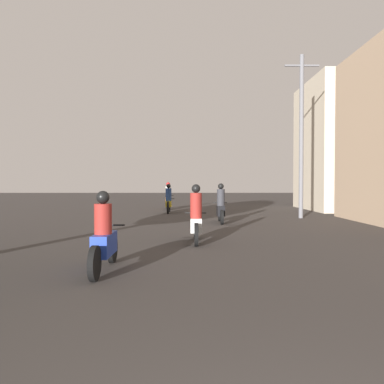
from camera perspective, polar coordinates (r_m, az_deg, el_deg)
The scene contains 7 objects.
motorcycle_blue at distance 7.21m, azimuth -13.26°, elevation -7.01°, with size 0.60×2.06×1.51m.
motorcycle_white at distance 10.34m, azimuth 0.60°, elevation -4.19°, with size 0.60×1.89×1.61m.
motorcycle_black at distance 15.43m, azimuth 4.40°, elevation -2.29°, with size 0.60×1.87×1.63m.
motorcycle_yellow at distance 20.54m, azimuth -3.59°, elevation -1.41°, with size 0.60×1.99×1.59m.
motorcycle_orange at distance 23.41m, azimuth -3.64°, elevation -0.99°, with size 0.60×2.17×1.68m.
building_right_far at distance 24.98m, azimuth 22.88°, elevation 6.50°, with size 5.23×5.94×7.82m.
utility_pole_far at distance 18.28m, azimuth 16.33°, elevation 8.58°, with size 1.60×0.20×7.57m.
Camera 1 is at (-0.72, -0.90, 1.65)m, focal length 35.00 mm.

